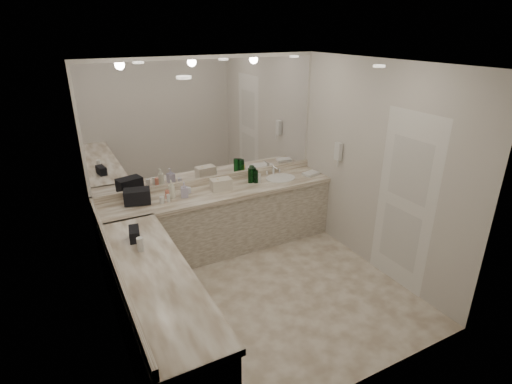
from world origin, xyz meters
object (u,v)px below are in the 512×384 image
sink (280,179)px  soap_bottle_b (184,190)px  cream_cosmetic_case (221,184)px  hand_towel (311,174)px  soap_bottle_a (172,189)px  wall_phone (338,151)px  black_toiletry_bag (137,197)px  soap_bottle_c (218,185)px

sink → soap_bottle_b: 1.45m
sink → cream_cosmetic_case: size_ratio=1.62×
hand_towel → soap_bottle_b: size_ratio=1.14×
sink → soap_bottle_a: size_ratio=1.85×
cream_cosmetic_case → hand_towel: bearing=2.0°
soap_bottle_b → wall_phone: bearing=-13.5°
sink → soap_bottle_a: (-1.59, 0.04, 0.12)m
sink → black_toiletry_bag: bearing=178.1°
hand_towel → soap_bottle_a: bearing=176.5°
cream_cosmetic_case → soap_bottle_c: (-0.04, 0.01, 0.00)m
soap_bottle_c → sink: bearing=-0.5°
hand_towel → soap_bottle_a: size_ratio=0.97×
soap_bottle_b → cream_cosmetic_case: bearing=1.3°
black_toiletry_bag → soap_bottle_c: 1.05m
cream_cosmetic_case → soap_bottle_a: size_ratio=1.14×
soap_bottle_a → soap_bottle_c: soap_bottle_a is taller
hand_towel → soap_bottle_c: size_ratio=1.44×
cream_cosmetic_case → soap_bottle_a: bearing=-177.6°
wall_phone → soap_bottle_a: wall_phone is taller
sink → hand_towel: hand_towel is taller
black_toiletry_bag → hand_towel: bearing=-3.5°
black_toiletry_bag → hand_towel: 2.49m
soap_bottle_b → soap_bottle_c: soap_bottle_b is taller
wall_phone → soap_bottle_a: (-2.20, 0.54, -0.33)m
black_toiletry_bag → soap_bottle_b: (0.58, -0.07, 0.01)m
wall_phone → soap_bottle_a: size_ratio=1.01×
sink → soap_bottle_b: size_ratio=2.17×
cream_cosmetic_case → hand_towel: cream_cosmetic_case is taller
soap_bottle_b → hand_towel: bearing=-2.3°
sink → hand_towel: 0.48m
soap_bottle_c → soap_bottle_a: bearing=177.0°
hand_towel → sink: bearing=169.7°
hand_towel → black_toiletry_bag: bearing=176.5°
sink → soap_bottle_b: bearing=-179.7°
wall_phone → soap_bottle_c: bearing=162.1°
black_toiletry_bag → cream_cosmetic_case: black_toiletry_bag is taller
wall_phone → soap_bottle_b: size_ratio=1.19×
sink → soap_bottle_b: soap_bottle_b is taller
soap_bottle_a → soap_bottle_c: size_ratio=1.49×
cream_cosmetic_case → soap_bottle_c: size_ratio=1.71×
black_toiletry_bag → cream_cosmetic_case: size_ratio=1.14×
sink → black_toiletry_bag: size_ratio=1.41×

